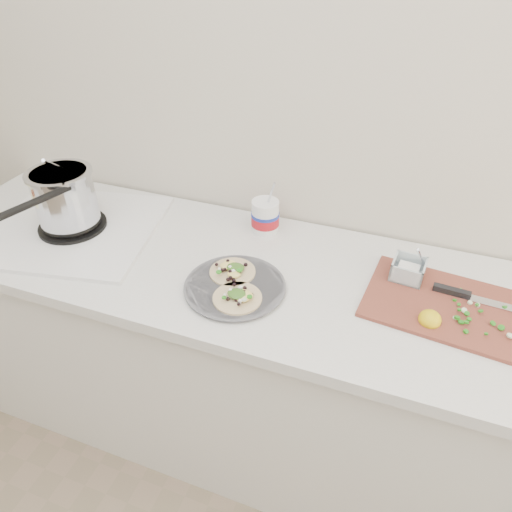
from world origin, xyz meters
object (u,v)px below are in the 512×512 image
(tub, at_px, (266,214))
(cutboard, at_px, (444,299))
(stove, at_px, (68,208))
(taco_plate, at_px, (235,284))

(tub, height_order, cutboard, tub)
(stove, relative_size, tub, 2.99)
(stove, distance_m, tub, 0.68)
(taco_plate, relative_size, tub, 1.38)
(stove, distance_m, cutboard, 1.24)
(taco_plate, bearing_deg, tub, 93.29)
(taco_plate, bearing_deg, stove, 171.50)
(stove, distance_m, taco_plate, 0.67)
(tub, xyz_separation_m, cutboard, (0.60, -0.19, -0.05))
(taco_plate, distance_m, tub, 0.34)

